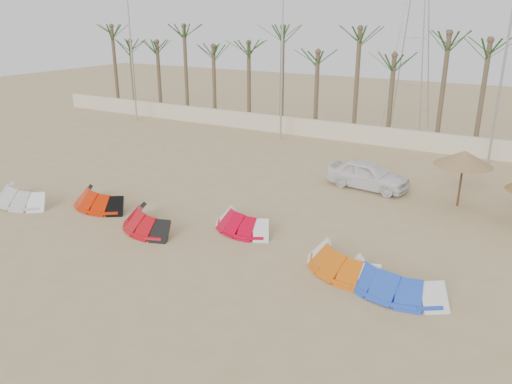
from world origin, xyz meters
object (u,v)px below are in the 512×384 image
Objects in this scene: kite_red_left at (103,197)px; kite_orange at (345,259)px; kite_grey at (25,194)px; parasol_left at (464,158)px; car at (368,175)px; kite_red_mid at (151,218)px; kite_blue at (395,277)px; kite_red_right at (245,220)px.

kite_red_left is 12.29m from kite_orange.
parasol_left reaches higher than kite_grey.
kite_grey is 1.31× the size of parasol_left.
kite_orange is at bearing -160.21° from car.
kite_blue is (10.45, 0.15, 0.00)m from kite_red_mid.
kite_grey is at bearing -175.47° from kite_orange.
kite_blue is 0.88× the size of car.
kite_blue is (1.87, -0.39, 0.00)m from kite_orange.
kite_orange is (8.58, 0.54, 0.00)m from kite_red_mid.
kite_red_mid and kite_red_right have the same top height.
kite_blue is at bearing -2.68° from kite_red_left.
kite_red_left and kite_red_right have the same top height.
car reaches higher than kite_orange.
kite_orange is at bearing 3.60° from kite_red_mid.
kite_red_right is at bearing 26.94° from kite_red_mid.
kite_grey is 21.01m from parasol_left.
car is (-4.01, 9.47, 0.31)m from kite_blue.
kite_red_left is at bearing 137.49° from car.
kite_orange is (4.98, -1.29, 0.00)m from kite_red_right.
kite_red_left is 0.96× the size of kite_red_mid.
kite_red_mid is (3.71, -0.81, -0.00)m from kite_red_left.
kite_red_left is 13.44m from car.
kite_red_left is at bearing 22.81° from kite_grey.
kite_grey is at bearing 133.38° from car.
kite_grey and kite_orange have the same top height.
car is at bearing 70.00° from kite_red_right.
kite_orange is 0.98× the size of kite_blue.
kite_red_right is at bearing 13.11° from kite_grey.
parasol_left is (14.72, 8.45, 1.96)m from kite_red_left.
car reaches higher than kite_red_right.
kite_red_right is 10.67m from parasol_left.
kite_blue is at bearing 2.82° from kite_grey.
parasol_left reaches higher than kite_red_left.
kite_orange is (12.29, -0.28, -0.00)m from kite_red_left.
parasol_left is (2.43, 8.72, 1.96)m from kite_orange.
kite_grey is at bearing -151.48° from parasol_left.
parasol_left is (18.38, 9.99, 1.96)m from kite_grey.
kite_blue is at bearing -93.49° from parasol_left.
kite_red_mid is at bearing -12.38° from kite_red_left.
kite_red_mid is 11.58m from car.
kite_red_left is at bearing -172.09° from kite_red_right.
kite_red_left is 0.95× the size of kite_orange.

